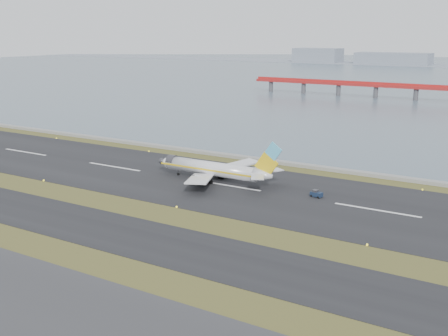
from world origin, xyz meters
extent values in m
plane|color=#3A4819|center=(0.00, 0.00, 0.00)|extent=(1000.00, 1000.00, 0.00)
cube|color=black|center=(0.00, -12.00, 0.05)|extent=(1000.00, 18.00, 0.10)
cube|color=black|center=(0.00, 30.00, 0.05)|extent=(1000.00, 45.00, 0.10)
cube|color=gray|center=(0.00, 60.00, 0.50)|extent=(1000.00, 2.50, 1.00)
cylinder|color=#4C4C51|center=(-76.00, 250.00, 3.00)|extent=(2.80, 2.80, 7.00)
cube|color=gray|center=(-220.00, 620.00, 9.00)|extent=(60.00, 35.00, 18.00)
cube|color=gray|center=(-120.00, 620.00, 7.00)|extent=(90.00, 35.00, 14.00)
cylinder|color=silver|center=(-6.46, 31.88, 3.50)|extent=(28.00, 3.80, 3.80)
cone|color=silver|center=(-22.06, 31.88, 3.50)|extent=(3.20, 3.80, 3.80)
cone|color=silver|center=(9.74, 31.88, 3.80)|extent=(5.00, 3.80, 3.80)
cube|color=yellow|center=(-6.46, 29.96, 3.50)|extent=(31.00, 0.06, 0.45)
cube|color=yellow|center=(-6.46, 33.80, 3.50)|extent=(31.00, 0.06, 0.45)
cube|color=silver|center=(-4.26, 23.38, 2.80)|extent=(11.31, 15.89, 1.66)
cube|color=silver|center=(-4.26, 40.38, 2.80)|extent=(11.31, 15.89, 1.66)
cylinder|color=#36353A|center=(-5.96, 25.88, 1.60)|extent=(4.20, 2.10, 2.10)
cylinder|color=#36353A|center=(-5.96, 37.88, 1.60)|extent=(4.20, 2.10, 2.10)
cube|color=yellow|center=(10.54, 31.88, 6.70)|extent=(6.80, 0.35, 6.85)
cube|color=#53C1ED|center=(12.44, 31.88, 10.40)|extent=(4.85, 0.37, 4.90)
cube|color=silver|center=(10.04, 28.08, 4.30)|extent=(5.64, 6.80, 0.22)
cube|color=silver|center=(10.04, 35.68, 4.30)|extent=(5.64, 6.80, 0.22)
cylinder|color=black|center=(-17.46, 31.88, 0.45)|extent=(0.80, 0.28, 0.80)
cylinder|color=black|center=(-4.96, 29.08, 0.55)|extent=(1.00, 0.38, 1.00)
cylinder|color=black|center=(-4.96, 34.68, 0.55)|extent=(1.00, 0.38, 1.00)
cube|color=#16233C|center=(24.18, 32.49, 0.81)|extent=(3.13, 2.12, 1.08)
cube|color=#36353A|center=(23.82, 32.56, 1.53)|extent=(1.49, 1.56, 0.63)
cylinder|color=black|center=(23.07, 31.97, 0.32)|extent=(0.67, 0.38, 0.63)
cylinder|color=black|center=(23.34, 33.38, 0.32)|extent=(0.67, 0.38, 0.63)
cylinder|color=black|center=(25.02, 31.60, 0.32)|extent=(0.67, 0.38, 0.63)
cylinder|color=black|center=(25.28, 33.02, 0.32)|extent=(0.67, 0.38, 0.63)
camera|label=1|loc=(74.64, -92.00, 39.75)|focal=45.00mm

